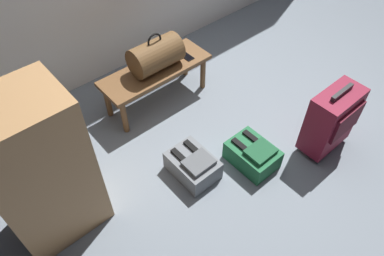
{
  "coord_description": "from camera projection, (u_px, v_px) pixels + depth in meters",
  "views": [
    {
      "loc": [
        -1.7,
        -1.17,
        2.29
      ],
      "look_at": [
        -0.48,
        0.25,
        0.25
      ],
      "focal_mm": 33.41,
      "sensor_mm": 36.0,
      "label": 1
    }
  ],
  "objects": [
    {
      "name": "ground_plane",
      "position": [
        253.0,
        137.0,
        3.04
      ],
      "size": [
        6.6,
        6.6,
        0.0
      ],
      "primitive_type": "plane",
      "color": "slate"
    },
    {
      "name": "duffel_bag_brown",
      "position": [
        156.0,
        55.0,
        2.99
      ],
      "size": [
        0.44,
        0.26,
        0.34
      ],
      "color": "brown",
      "rests_on": "bench"
    },
    {
      "name": "cell_phone",
      "position": [
        186.0,
        56.0,
        3.19
      ],
      "size": [
        0.07,
        0.14,
        0.01
      ],
      "color": "black",
      "rests_on": "bench"
    },
    {
      "name": "bench",
      "position": [
        156.0,
        73.0,
        3.12
      ],
      "size": [
        1.0,
        0.36,
        0.37
      ],
      "color": "brown",
      "rests_on": "ground"
    },
    {
      "name": "backpack_grey",
      "position": [
        193.0,
        165.0,
        2.72
      ],
      "size": [
        0.28,
        0.38,
        0.21
      ],
      "color": "slate",
      "rests_on": "ground"
    },
    {
      "name": "side_cabinet",
      "position": [
        40.0,
        171.0,
        2.12
      ],
      "size": [
        0.56,
        0.44,
        1.1
      ],
      "color": "#A87A4C",
      "rests_on": "ground"
    },
    {
      "name": "suitcase_upright_burgundy",
      "position": [
        331.0,
        120.0,
        2.74
      ],
      "size": [
        0.42,
        0.25,
        0.61
      ],
      "color": "maroon",
      "rests_on": "ground"
    },
    {
      "name": "backpack_green",
      "position": [
        253.0,
        155.0,
        2.79
      ],
      "size": [
        0.28,
        0.38,
        0.21
      ],
      "color": "#1E6038",
      "rests_on": "ground"
    }
  ]
}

